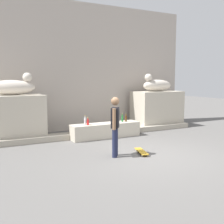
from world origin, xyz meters
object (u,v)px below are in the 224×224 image
(bottle_green, at_px, (122,118))
(bottle_clear, at_px, (85,121))
(bottle_brown, at_px, (126,118))
(statue_reclining_left, at_px, (12,87))
(statue_reclining_right, at_px, (157,85))
(skater, at_px, (115,124))
(skateboard, at_px, (141,151))
(bottle_red, at_px, (88,122))

(bottle_green, xyz_separation_m, bottle_clear, (-1.51, 0.03, 0.01))
(bottle_brown, bearing_deg, statue_reclining_left, 165.94)
(statue_reclining_right, height_order, bottle_clear, statue_reclining_right)
(skater, distance_m, skateboard, 1.19)
(statue_reclining_right, relative_size, bottle_red, 6.20)
(statue_reclining_left, relative_size, statue_reclining_right, 1.00)
(statue_reclining_left, distance_m, statue_reclining_right, 6.14)
(bottle_red, distance_m, bottle_brown, 1.64)
(bottle_red, bearing_deg, bottle_clear, 112.14)
(skateboard, height_order, bottle_green, bottle_green)
(statue_reclining_left, xyz_separation_m, bottle_brown, (3.97, -0.99, -1.23))
(statue_reclining_right, bearing_deg, bottle_clear, 6.51)
(statue_reclining_left, xyz_separation_m, bottle_red, (2.33, -1.13, -1.24))
(bottle_red, bearing_deg, statue_reclining_left, 154.08)
(statue_reclining_left, distance_m, bottle_green, 4.11)
(bottle_clear, relative_size, bottle_brown, 1.15)
(statue_reclining_right, bearing_deg, bottle_green, 15.56)
(skater, xyz_separation_m, bottle_green, (1.59, 2.37, -0.26))
(statue_reclining_right, height_order, bottle_brown, statue_reclining_right)
(bottle_clear, bearing_deg, bottle_brown, 0.25)
(bottle_brown, bearing_deg, statue_reclining_right, 24.55)
(bottle_red, bearing_deg, bottle_green, 4.20)
(statue_reclining_left, distance_m, bottle_red, 2.87)
(bottle_green, bearing_deg, statue_reclining_left, 164.85)
(bottle_red, bearing_deg, bottle_brown, 4.89)
(bottle_clear, height_order, bottle_brown, bottle_clear)
(statue_reclining_left, height_order, skateboard, statue_reclining_left)
(skateboard, distance_m, bottle_green, 2.66)
(skateboard, bearing_deg, bottle_clear, 32.65)
(bottle_green, bearing_deg, bottle_brown, 10.46)
(statue_reclining_right, height_order, bottle_green, statue_reclining_right)
(statue_reclining_right, distance_m, bottle_brown, 2.69)
(statue_reclining_right, distance_m, bottle_red, 4.16)
(bottle_green, distance_m, bottle_red, 1.46)
(statue_reclining_left, distance_m, bottle_clear, 2.77)
(bottle_green, bearing_deg, bottle_red, -175.80)
(bottle_red, xyz_separation_m, bottle_clear, (-0.05, 0.13, 0.03))
(skater, bearing_deg, bottle_red, 31.71)
(statue_reclining_right, bearing_deg, statue_reclining_left, -8.02)
(statue_reclining_right, xyz_separation_m, bottle_brown, (-2.17, -0.99, -1.23))
(statue_reclining_right, height_order, skateboard, statue_reclining_right)
(bottle_clear, xyz_separation_m, bottle_brown, (1.69, 0.01, -0.02))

